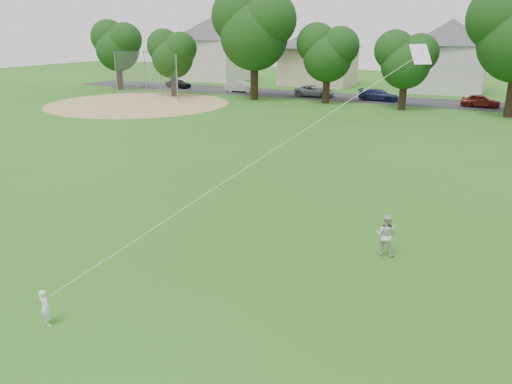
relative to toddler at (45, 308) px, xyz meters
The scene contains 10 objects.
ground 4.62m from the toddler, 55.77° to the left, with size 160.00×160.00×0.00m, color #265513.
street 45.87m from the toddler, 86.77° to the left, with size 90.00×7.00×0.01m, color #2D2D30.
dirt_infield 39.49m from the toddler, 126.37° to the left, with size 18.00×18.00×0.02m, color #9E7F51.
toddler is the anchor object (origin of this frame).
older_boy 10.41m from the toddler, 50.35° to the left, with size 0.69×0.54×1.42m, color beige.
kite 7.42m from the toddler, 61.27° to the left, with size 3.78×6.44×14.68m.
baseball_backstop 44.81m from the toddler, 124.10° to the left, with size 10.40×4.20×4.72m.
tree_row 41.02m from the toddler, 81.46° to the left, with size 80.45×8.70×11.45m.
parked_cars 44.80m from the toddler, 91.11° to the left, with size 55.71×2.60×1.26m.
house_row 55.99m from the toddler, 88.33° to the left, with size 76.19×12.85×10.24m.
Camera 1 is at (7.11, -11.16, 7.16)m, focal length 35.00 mm.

